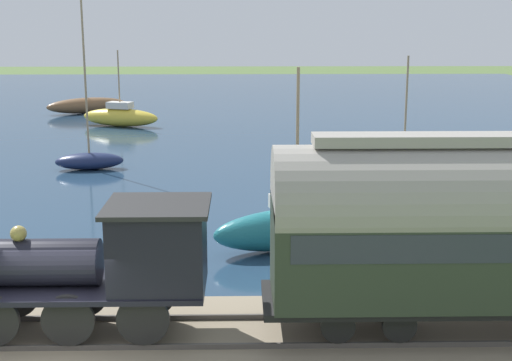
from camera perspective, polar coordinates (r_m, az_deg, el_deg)
name	(u,v)px	position (r m, az deg, el deg)	size (l,w,h in m)	color
harbor_water	(193,112)	(58.23, -5.04, 5.50)	(80.00, 80.00, 0.01)	navy
rail_embankment	(71,342)	(17.18, -14.59, -12.39)	(4.47, 56.00, 0.48)	gray
steam_locomotive	(100,259)	(16.28, -12.35, -6.15)	(2.16, 6.44, 3.22)	black
passenger_coach	(505,225)	(16.80, 19.27, -3.38)	(2.49, 10.78, 4.47)	black
sailboat_teal	(296,227)	(23.24, 3.24, -3.72)	(2.88, 5.73, 5.91)	#1E707A
sailboat_yellow	(120,116)	(50.90, -10.80, 5.05)	(3.25, 5.89, 5.27)	gold
sailboat_brown	(87,105)	(58.73, -13.37, 5.88)	(4.38, 6.39, 5.34)	brown
sailboat_white	(403,163)	(34.75, 11.71, 1.39)	(2.78, 4.51, 5.71)	white
sailboat_navy	(89,159)	(36.55, -13.19, 1.68)	(1.72, 3.51, 9.17)	#192347
rowboat_near_shore	(140,215)	(26.72, -9.24, -2.76)	(1.93, 2.94, 0.54)	beige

